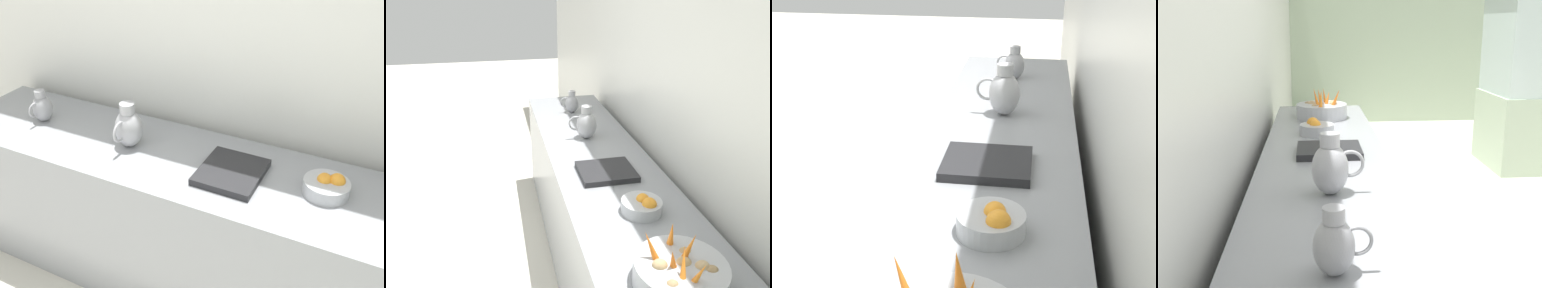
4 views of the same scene
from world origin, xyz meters
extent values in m
cube|color=silver|center=(-1.95, 0.54, 1.50)|extent=(0.10, 9.46, 3.00)
cube|color=gray|center=(-1.50, 0.04, 0.45)|extent=(0.67, 3.23, 0.90)
cylinder|color=#ADAFB5|center=(-1.50, 1.13, 0.95)|extent=(0.37, 0.37, 0.11)
torus|color=#ADAFB5|center=(-1.50, 1.13, 0.90)|extent=(0.22, 0.22, 0.01)
cone|color=orange|center=(-1.54, 1.10, 1.05)|extent=(0.08, 0.06, 0.15)
cone|color=orange|center=(-1.45, 1.14, 1.04)|extent=(0.07, 0.06, 0.12)
cone|color=orange|center=(-1.47, 1.18, 1.05)|extent=(0.05, 0.08, 0.15)
cone|color=orange|center=(-1.51, 1.24, 1.04)|extent=(0.06, 0.07, 0.13)
cone|color=orange|center=(-1.50, 1.01, 1.05)|extent=(0.05, 0.07, 0.15)
cone|color=orange|center=(-1.40, 1.07, 1.05)|extent=(0.09, 0.08, 0.15)
ellipsoid|color=#9E7F56|center=(-1.60, 1.18, 1.00)|extent=(0.05, 0.04, 0.04)
ellipsoid|color=tan|center=(-1.57, 1.16, 1.00)|extent=(0.06, 0.05, 0.05)
ellipsoid|color=#9E7F56|center=(-1.42, 1.22, 1.00)|extent=(0.05, 0.04, 0.04)
ellipsoid|color=tan|center=(-1.51, 1.12, 1.00)|extent=(0.06, 0.05, 0.05)
ellipsoid|color=tan|center=(-1.55, 1.06, 1.00)|extent=(0.05, 0.04, 0.04)
ellipsoid|color=tan|center=(-1.41, 1.12, 1.00)|extent=(0.06, 0.05, 0.05)
cylinder|color=#ADAFB5|center=(-1.54, 0.61, 0.93)|extent=(0.21, 0.21, 0.07)
sphere|color=orange|center=(-1.55, 0.59, 0.96)|extent=(0.07, 0.07, 0.07)
sphere|color=orange|center=(-1.56, 0.65, 0.96)|extent=(0.08, 0.08, 0.08)
ellipsoid|color=#A3A3A8|center=(-1.50, -0.44, 1.00)|extent=(0.15, 0.15, 0.21)
cylinder|color=#A3A3A8|center=(-1.50, -0.44, 1.12)|extent=(0.08, 0.08, 0.06)
torus|color=#A3A3A8|center=(-1.41, -0.44, 1.02)|extent=(0.11, 0.01, 0.11)
ellipsoid|color=#939399|center=(-1.51, -1.07, 0.98)|extent=(0.12, 0.12, 0.16)
cylinder|color=#939399|center=(-1.51, -1.07, 1.07)|extent=(0.06, 0.06, 0.04)
torus|color=#939399|center=(-1.45, -1.07, 1.00)|extent=(0.09, 0.01, 0.09)
cube|color=#232326|center=(-1.48, 0.16, 0.92)|extent=(0.34, 0.30, 0.04)
camera|label=1|loc=(0.20, 0.78, 2.15)|focal=41.26mm
camera|label=2|loc=(-0.85, 2.21, 2.02)|focal=36.20mm
camera|label=3|loc=(-1.66, 1.94, 1.78)|focal=48.18mm
camera|label=4|loc=(-1.56, -2.20, 1.56)|focal=42.87mm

